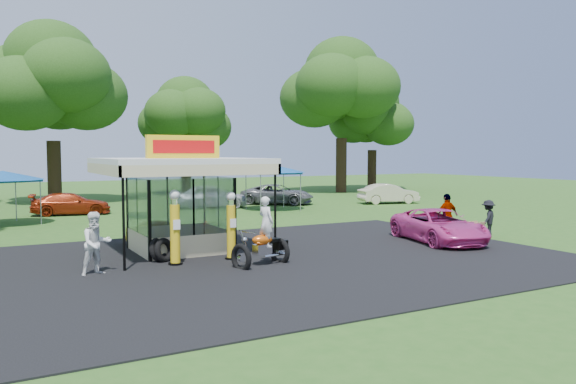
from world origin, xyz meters
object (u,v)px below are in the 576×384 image
gas_pump_left (175,229)px  bg_car_d (278,194)px  gas_station_kiosk (180,203)px  bg_car_c (211,196)px  tent_east (273,169)px  kiosk_car (163,231)px  spectator_west (96,244)px  bg_car_b (71,204)px  pink_sedan (439,226)px  gas_pump_right (231,227)px  spectator_east_a (488,218)px  bg_car_e (389,194)px  a_frame_sign (476,233)px  motorcycle (264,238)px  spectator_east_b (447,216)px  tent_west (3,176)px

gas_pump_left → bg_car_d: size_ratio=0.48×
gas_station_kiosk → bg_car_c: (6.82, 14.59, -1.01)m
gas_pump_left → tent_east: 17.66m
kiosk_car → spectator_west: size_ratio=1.51×
bg_car_b → pink_sedan: bearing=-137.9°
gas_pump_right → spectator_east_a: bearing=-2.3°
spectator_east_a → bg_car_e: spectator_east_a is taller
a_frame_sign → gas_station_kiosk: bearing=161.3°
gas_pump_right → bg_car_e: (17.97, 14.02, -0.40)m
gas_station_kiosk → gas_pump_right: (1.00, -2.35, -0.69)m
a_frame_sign → kiosk_car: bearing=151.7°
pink_sedan → bg_car_b: bearing=135.7°
motorcycle → bg_car_c: motorcycle is taller
gas_pump_left → spectator_west: (-2.44, -0.24, -0.23)m
bg_car_b → gas_station_kiosk: bearing=-164.0°
pink_sedan → spectator_east_a: bearing=15.5°
spectator_east_a → spectator_east_b: bearing=-49.8°
motorcycle → tent_west: tent_west is taller
bg_car_d → tent_east: 4.32m
bg_car_e → a_frame_sign: bearing=165.4°
gas_pump_left → bg_car_d: 21.49m
gas_station_kiosk → bg_car_d: (11.83, 14.92, -1.09)m
a_frame_sign → kiosk_car: kiosk_car is taller
spectator_east_b → spectator_west: bearing=4.4°
tent_west → tent_east: 15.04m
spectator_west → spectator_east_a: 15.98m
spectator_west → bg_car_d: bearing=35.4°
gas_pump_right → motorcycle: gas_pump_right is taller
gas_station_kiosk → bg_car_d: 19.07m
pink_sedan → bg_car_d: size_ratio=0.96×
motorcycle → bg_car_e: (17.41, 15.36, -0.19)m
pink_sedan → tent_east: size_ratio=1.18×
bg_car_d → tent_east: bearing=-170.4°
pink_sedan → bg_car_e: (9.29, 14.62, 0.03)m
gas_station_kiosk → motorcycle: gas_station_kiosk is taller
a_frame_sign → spectator_west: bearing=176.7°
kiosk_car → gas_pump_left: bearing=168.6°
gas_pump_left → tent_east: (10.68, 14.00, 1.41)m
gas_pump_left → pink_sedan: gas_pump_left is taller
spectator_east_a → spectator_east_b: 1.80m
gas_station_kiosk → a_frame_sign: (10.39, -4.20, -1.31)m
spectator_east_b → tent_east: (-1.22, 13.72, 1.64)m
gas_pump_left → gas_pump_right: 1.92m
gas_station_kiosk → bg_car_d: bearing=51.6°
bg_car_d → bg_car_e: bg_car_e is taller
bg_car_e → spectator_east_a: bearing=170.2°
pink_sedan → bg_car_c: bg_car_c is taller
pink_sedan → bg_car_d: 18.00m
gas_pump_right → motorcycle: size_ratio=1.00×
gas_pump_right → spectator_east_a: size_ratio=1.45×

